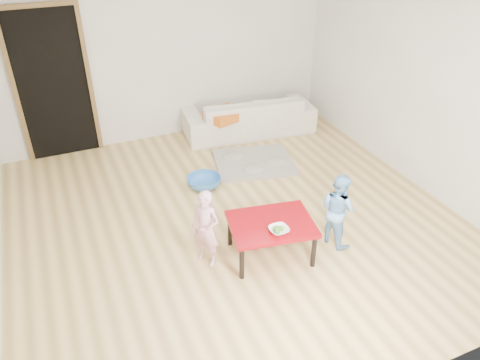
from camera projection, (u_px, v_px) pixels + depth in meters
floor at (233, 219)px, 5.49m from camera, size 5.00×5.00×0.01m
back_wall at (166, 52)px, 6.75m from camera, size 5.00×0.02×2.60m
right_wall at (423, 83)px, 5.65m from camera, size 0.02×5.00×2.60m
doorway at (53, 86)px, 6.34m from camera, size 1.02×0.08×2.11m
sofa at (249, 115)px, 7.31m from camera, size 2.09×1.01×0.59m
cushion at (224, 115)px, 6.92m from camera, size 0.59×0.55×0.13m
red_table at (271, 239)px, 4.84m from camera, size 0.94×0.77×0.42m
bowl at (279, 230)px, 4.58m from camera, size 0.19×0.19×0.05m
broccoli at (279, 230)px, 4.58m from camera, size 0.12×0.12×0.06m
child_pink at (206, 229)px, 4.64m from camera, size 0.35×0.37×0.84m
child_blue at (338, 209)px, 4.93m from camera, size 0.41×0.48×0.84m
basin at (204, 182)px, 6.05m from camera, size 0.44×0.44×0.14m
blanket at (254, 162)px, 6.58m from camera, size 1.23×1.10×0.05m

